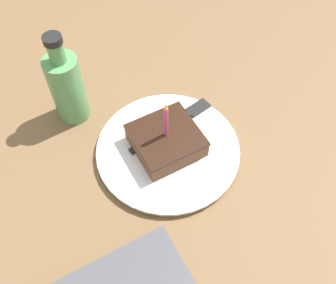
{
  "coord_description": "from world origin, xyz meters",
  "views": [
    {
      "loc": [
        -0.16,
        -0.36,
        0.59
      ],
      "look_at": [
        0.03,
        -0.02,
        0.03
      ],
      "focal_mm": 42.0,
      "sensor_mm": 36.0,
      "label": 1
    }
  ],
  "objects_px": {
    "bottle": "(67,86)",
    "plate": "(168,150)",
    "cake_slice": "(166,140)",
    "fork": "(176,122)"
  },
  "relations": [
    {
      "from": "bottle",
      "to": "plate",
      "type": "bearing_deg",
      "value": -55.82
    },
    {
      "from": "cake_slice",
      "to": "bottle",
      "type": "xyz_separation_m",
      "value": [
        -0.11,
        0.16,
        0.04
      ]
    },
    {
      "from": "plate",
      "to": "fork",
      "type": "distance_m",
      "value": 0.06
    },
    {
      "from": "cake_slice",
      "to": "fork",
      "type": "bearing_deg",
      "value": 41.92
    },
    {
      "from": "plate",
      "to": "fork",
      "type": "bearing_deg",
      "value": 46.19
    },
    {
      "from": "fork",
      "to": "bottle",
      "type": "height_order",
      "value": "bottle"
    },
    {
      "from": "plate",
      "to": "cake_slice",
      "type": "distance_m",
      "value": 0.03
    },
    {
      "from": "fork",
      "to": "cake_slice",
      "type": "bearing_deg",
      "value": -138.08
    },
    {
      "from": "plate",
      "to": "bottle",
      "type": "relative_size",
      "value": 1.36
    },
    {
      "from": "plate",
      "to": "cake_slice",
      "type": "height_order",
      "value": "cake_slice"
    }
  ]
}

